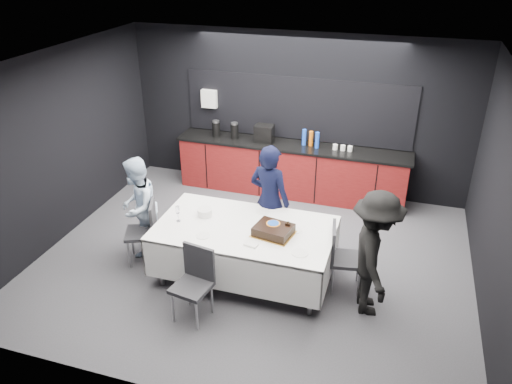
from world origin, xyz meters
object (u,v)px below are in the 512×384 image
champagne_flute (178,211)px  chair_right (341,253)px  party_table (245,236)px  chair_near (195,278)px  person_left (138,207)px  chair_left (146,228)px  cake_assembly (274,230)px  person_center (270,201)px  plate_stack (205,212)px  person_right (374,254)px

champagne_flute → chair_right: 2.20m
party_table → chair_near: bearing=-110.2°
chair_right → person_left: (-2.90, 0.01, 0.20)m
champagne_flute → chair_left: champagne_flute is taller
cake_assembly → person_center: 0.79m
chair_near → chair_left: bearing=142.3°
champagne_flute → chair_near: (0.56, -0.78, -0.40)m
champagne_flute → person_left: (-0.75, 0.26, -0.20)m
plate_stack → chair_right: bearing=0.1°
party_table → person_center: person_center is taller
party_table → person_center: size_ratio=1.38×
cake_assembly → person_left: bearing=174.4°
party_table → chair_near: chair_near is taller
cake_assembly → person_center: (-0.26, 0.75, -0.00)m
party_table → cake_assembly: 0.46m
party_table → person_right: size_ratio=1.43×
party_table → cake_assembly: cake_assembly is taller
chair_left → plate_stack: bearing=11.5°
chair_near → champagne_flute: bearing=125.7°
cake_assembly → plate_stack: size_ratio=2.78×
chair_right → person_left: person_left is taller
chair_left → chair_near: size_ratio=1.00×
party_table → chair_right: 1.27m
plate_stack → chair_right: size_ratio=0.22×
champagne_flute → chair_left: 0.68m
chair_right → person_right: person_right is taller
cake_assembly → chair_near: bearing=-131.3°
plate_stack → champagne_flute: 0.39m
chair_right → chair_near: same height
plate_stack → chair_near: chair_near is taller
party_table → chair_left: (-1.44, -0.04, -0.11)m
chair_near → person_center: person_center is taller
chair_near → person_right: person_right is taller
champagne_flute → chair_right: (2.15, 0.25, -0.40)m
cake_assembly → champagne_flute: champagne_flute is taller
plate_stack → chair_near: bearing=-74.7°
plate_stack → chair_right: (1.87, 0.00, -0.30)m
plate_stack → person_right: person_right is taller
person_left → plate_stack: bearing=79.5°
cake_assembly → person_center: person_center is taller
cake_assembly → chair_near: (-0.74, -0.84, -0.31)m
champagne_flute → person_center: (1.03, 0.80, -0.10)m
plate_stack → person_center: size_ratio=0.12×
person_right → party_table: bearing=71.5°
cake_assembly → champagne_flute: (-1.30, -0.05, 0.10)m
party_table → champagne_flute: (-0.89, -0.11, 0.30)m
plate_stack → person_left: 1.04m
chair_near → person_left: size_ratio=0.63×
chair_right → cake_assembly: bearing=-167.3°
plate_stack → person_center: person_center is taller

